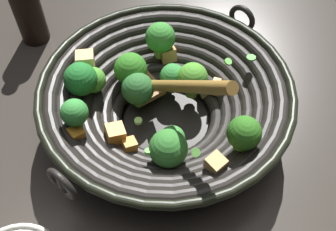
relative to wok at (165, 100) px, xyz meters
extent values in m
plane|color=#332D28|center=(0.00, 0.00, -0.07)|extent=(4.00, 4.00, 0.00)
cylinder|color=black|center=(0.00, 0.00, -0.06)|extent=(0.15, 0.15, 0.01)
torus|color=black|center=(0.00, 0.00, -0.04)|extent=(0.20, 0.20, 0.03)
torus|color=black|center=(0.00, 0.00, -0.03)|extent=(0.23, 0.23, 0.03)
torus|color=black|center=(0.00, 0.00, -0.02)|extent=(0.27, 0.27, 0.03)
torus|color=black|center=(0.00, 0.00, -0.01)|extent=(0.30, 0.30, 0.03)
torus|color=black|center=(0.00, 0.00, 0.00)|extent=(0.33, 0.33, 0.03)
torus|color=black|center=(0.00, 0.00, 0.01)|extent=(0.36, 0.36, 0.03)
torus|color=black|center=(0.00, 0.00, 0.02)|extent=(0.39, 0.39, 0.03)
torus|color=black|center=(0.00, 0.00, 0.03)|extent=(0.41, 0.41, 0.01)
torus|color=black|center=(0.21, 0.05, 0.03)|extent=(0.02, 0.05, 0.05)
torus|color=black|center=(-0.21, -0.05, 0.03)|extent=(0.02, 0.05, 0.05)
cylinder|color=#71A34A|center=(-0.05, -0.04, -0.04)|extent=(0.02, 0.02, 0.02)
sphere|color=#307F36|center=(-0.05, -0.04, -0.01)|extent=(0.05, 0.05, 0.05)
cylinder|color=#83BC4B|center=(0.01, -0.08, -0.02)|extent=(0.03, 0.03, 0.02)
sphere|color=#307721|center=(0.01, -0.08, 0.01)|extent=(0.06, 0.06, 0.06)
cylinder|color=#729F3C|center=(-0.06, -0.01, -0.03)|extent=(0.03, 0.03, 0.03)
sphere|color=#4C972E|center=(-0.06, -0.01, 0.01)|extent=(0.05, 0.05, 0.05)
cylinder|color=#558E41|center=(0.14, -0.03, 0.01)|extent=(0.03, 0.03, 0.02)
sphere|color=#358D39|center=(0.14, -0.03, 0.04)|extent=(0.04, 0.04, 0.04)
cylinder|color=#729C43|center=(0.10, -0.10, 0.00)|extent=(0.02, 0.02, 0.02)
sphere|color=#1F6E29|center=(0.10, -0.10, 0.03)|extent=(0.05, 0.05, 0.05)
cylinder|color=#569C3D|center=(-0.03, 0.14, 0.01)|extent=(0.03, 0.03, 0.02)
sphere|color=#2C691C|center=(-0.03, 0.14, 0.04)|extent=(0.05, 0.05, 0.05)
cylinder|color=#89B056|center=(0.05, 0.08, -0.03)|extent=(0.03, 0.03, 0.02)
sphere|color=#31772D|center=(0.05, 0.08, 0.01)|extent=(0.06, 0.06, 0.06)
cylinder|color=#559D4D|center=(0.08, -0.10, -0.01)|extent=(0.02, 0.02, 0.01)
sphere|color=#49952D|center=(0.08, -0.10, 0.01)|extent=(0.04, 0.04, 0.04)
cylinder|color=#55A343|center=(0.02, -0.05, -0.03)|extent=(0.02, 0.02, 0.02)
sphere|color=#2B642D|center=(0.02, -0.05, 0.00)|extent=(0.05, 0.05, 0.05)
cylinder|color=#7CAD51|center=(-0.06, -0.10, 0.00)|extent=(0.03, 0.03, 0.02)
sphere|color=#358630|center=(-0.06, -0.10, 0.03)|extent=(0.05, 0.05, 0.05)
cylinder|color=#699E52|center=(0.03, 0.06, -0.04)|extent=(0.03, 0.03, 0.02)
sphere|color=#3D8B3A|center=(0.03, 0.06, -0.02)|extent=(0.04, 0.04, 0.04)
cube|color=#E5AF63|center=(0.02, 0.15, 0.02)|extent=(0.03, 0.03, 0.03)
cube|color=#CF894E|center=(-0.07, -0.09, -0.01)|extent=(0.03, 0.04, 0.03)
cube|color=#C47931|center=(-0.10, 0.02, -0.02)|extent=(0.03, 0.03, 0.02)
cube|color=#E0BF74|center=(-0.09, 0.01, -0.03)|extent=(0.03, 0.03, 0.02)
cube|color=#C37920|center=(0.15, -0.02, 0.01)|extent=(0.02, 0.02, 0.02)
cube|color=#BC6C20|center=(0.09, 0.03, -0.02)|extent=(0.03, 0.03, 0.03)
cube|color=#E1B170|center=(0.07, -0.13, 0.03)|extent=(0.04, 0.04, 0.03)
cube|color=#C57424|center=(0.10, 0.01, -0.01)|extent=(0.04, 0.04, 0.03)
cylinder|color=#56B247|center=(-0.15, 0.04, 0.03)|extent=(0.02, 0.02, 0.00)
cylinder|color=#99D166|center=(0.05, -0.01, -0.03)|extent=(0.02, 0.02, 0.01)
cylinder|color=#6BC651|center=(-0.13, 0.01, 0.02)|extent=(0.02, 0.02, 0.01)
cylinder|color=#6BC651|center=(0.08, 0.07, 0.01)|extent=(0.02, 0.02, 0.01)
cylinder|color=#6BC651|center=(0.02, 0.10, -0.01)|extent=(0.02, 0.02, 0.01)
cube|color=#9E6B38|center=(0.00, -0.07, -0.03)|extent=(0.05, 0.07, 0.01)
cylinder|color=olive|center=(0.00, 0.05, 0.08)|extent=(0.02, 0.19, 0.17)
cylinder|color=black|center=(0.08, -0.34, 0.00)|extent=(0.06, 0.06, 0.12)
camera|label=1|loc=(0.25, 0.34, 0.52)|focal=43.50mm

